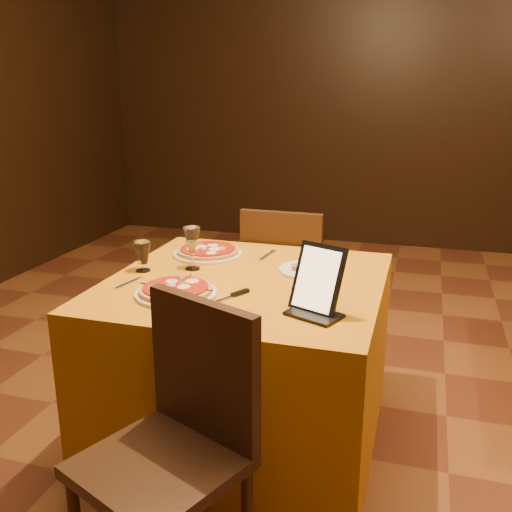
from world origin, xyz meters
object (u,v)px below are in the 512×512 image
(main_table, at_px, (246,362))
(tablet, at_px, (318,279))
(pizza_far, at_px, (208,252))
(chair_main_far, at_px, (289,286))
(chair_main_near, at_px, (159,465))
(wine_glass, at_px, (192,248))
(water_glass, at_px, (143,257))
(pizza_near, at_px, (176,291))

(main_table, relative_size, tablet, 4.51)
(pizza_far, bearing_deg, chair_main_far, 61.26)
(main_table, bearing_deg, chair_main_near, -90.00)
(wine_glass, bearing_deg, water_glass, -155.86)
(main_table, xyz_separation_m, wine_glass, (-0.26, 0.06, 0.47))
(chair_main_near, height_order, wine_glass, wine_glass)
(pizza_near, height_order, tablet, tablet)
(pizza_near, xyz_separation_m, water_glass, (-0.26, 0.23, 0.05))
(wine_glass, bearing_deg, pizza_far, 93.63)
(pizza_far, bearing_deg, water_glass, -120.70)
(pizza_near, bearing_deg, pizza_far, 98.28)
(main_table, bearing_deg, pizza_near, -128.24)
(wine_glass, bearing_deg, pizza_near, -78.61)
(water_glass, bearing_deg, pizza_near, -41.84)
(chair_main_far, distance_m, pizza_far, 0.65)
(main_table, height_order, wine_glass, wine_glass)
(pizza_far, bearing_deg, pizza_near, -81.72)
(tablet, bearing_deg, chair_main_near, -97.80)
(water_glass, bearing_deg, tablet, -16.23)
(chair_main_near, height_order, tablet, tablet)
(pizza_near, height_order, pizza_far, same)
(main_table, relative_size, wine_glass, 5.79)
(chair_main_near, height_order, chair_main_far, same)
(wine_glass, xyz_separation_m, tablet, (0.60, -0.32, 0.03))
(pizza_far, xyz_separation_m, wine_glass, (0.01, -0.21, 0.08))
(chair_main_near, bearing_deg, main_table, 113.28)
(chair_main_near, xyz_separation_m, pizza_far, (-0.27, 1.11, 0.31))
(pizza_near, relative_size, pizza_far, 0.97)
(pizza_far, bearing_deg, main_table, -45.51)
(chair_main_far, height_order, wine_glass, wine_glass)
(chair_main_near, bearing_deg, tablet, 82.59)
(pizza_near, height_order, wine_glass, wine_glass)
(chair_main_far, height_order, tablet, tablet)
(pizza_near, relative_size, water_glass, 2.38)
(chair_main_far, relative_size, pizza_far, 2.84)
(main_table, xyz_separation_m, water_glass, (-0.45, -0.02, 0.44))
(wine_glass, xyz_separation_m, water_glass, (-0.19, -0.09, -0.03))
(main_table, height_order, pizza_near, pizza_near)
(tablet, bearing_deg, chair_main_far, 131.27)
(main_table, relative_size, pizza_near, 3.55)
(chair_main_near, distance_m, chair_main_far, 1.61)
(chair_main_far, bearing_deg, pizza_near, 79.77)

